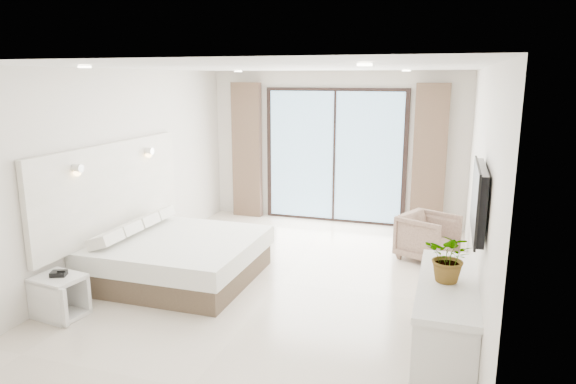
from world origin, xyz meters
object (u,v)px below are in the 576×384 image
(nightstand, at_px, (59,296))
(console_desk, at_px, (447,302))
(armchair, at_px, (428,235))
(bed, at_px, (178,257))

(nightstand, bearing_deg, console_desk, 13.69)
(nightstand, relative_size, armchair, 0.77)
(nightstand, xyz_separation_m, armchair, (3.76, 3.13, 0.13))
(console_desk, bearing_deg, armchair, 96.05)
(bed, height_order, console_desk, console_desk)
(bed, xyz_separation_m, armchair, (3.08, 1.76, 0.08))
(console_desk, xyz_separation_m, armchair, (-0.29, 2.75, -0.20))
(bed, bearing_deg, nightstand, -116.46)
(console_desk, bearing_deg, nightstand, -174.60)
(bed, bearing_deg, console_desk, -16.47)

